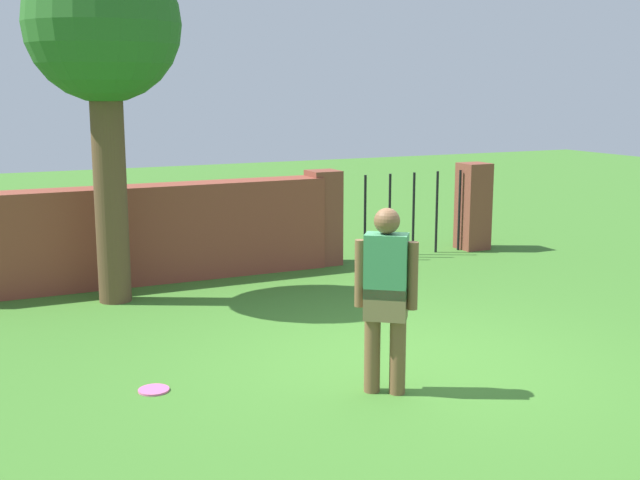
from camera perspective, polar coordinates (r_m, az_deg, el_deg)
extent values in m
plane|color=#3D7528|center=(7.95, 5.92, -8.54)|extent=(40.00, 40.00, 0.00)
cube|color=brown|center=(11.16, -12.39, 0.39)|extent=(5.21, 0.50, 1.32)
cylinder|color=brown|center=(10.14, -14.49, 3.59)|extent=(0.39, 0.39, 2.83)
sphere|color=#286023|center=(10.10, -15.01, 14.44)|extent=(1.83, 1.83, 1.83)
cylinder|color=brown|center=(7.06, 5.47, -7.42)|extent=(0.14, 0.14, 0.85)
cylinder|color=brown|center=(7.08, 3.69, -7.32)|extent=(0.14, 0.14, 0.85)
cube|color=olive|center=(6.96, 4.63, -4.44)|extent=(0.42, 0.39, 0.28)
cube|color=#3F8C59|center=(6.88, 4.67, -1.82)|extent=(0.42, 0.39, 0.55)
sphere|color=brown|center=(6.81, 4.72, 1.34)|extent=(0.22, 0.22, 0.22)
cylinder|color=brown|center=(6.88, 6.52, -2.51)|extent=(0.09, 0.09, 0.58)
cylinder|color=brown|center=(6.93, 2.81, -2.35)|extent=(0.09, 0.09, 0.58)
cube|color=brown|center=(12.04, 0.24, 1.58)|extent=(0.44, 0.44, 1.40)
cube|color=brown|center=(13.41, 10.69, 2.34)|extent=(0.44, 0.44, 1.40)
cylinder|color=black|center=(12.16, 1.39, 1.44)|extent=(0.04, 0.04, 1.30)
cylinder|color=black|center=(12.36, 3.18, 1.57)|extent=(0.04, 0.04, 1.30)
cylinder|color=black|center=(12.57, 4.90, 1.70)|extent=(0.04, 0.04, 1.30)
cylinder|color=black|center=(12.79, 6.57, 1.83)|extent=(0.04, 0.04, 1.30)
cylinder|color=black|center=(13.02, 8.18, 1.95)|extent=(0.04, 0.04, 1.30)
cylinder|color=black|center=(13.26, 9.74, 2.06)|extent=(0.04, 0.04, 1.30)
cylinder|color=pink|center=(7.36, -11.58, -10.26)|extent=(0.27, 0.27, 0.02)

